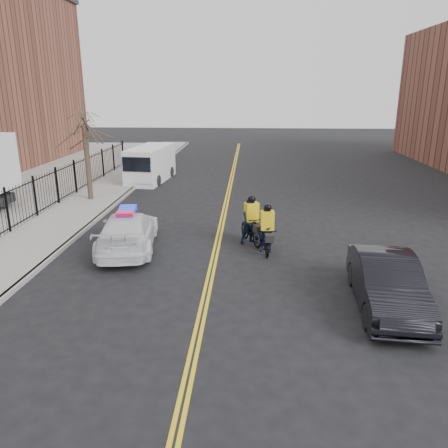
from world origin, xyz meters
The scene contains 12 objects.
ground centered at (0.00, 0.00, 0.00)m, with size 120.00×120.00×0.00m, color black.
center_line_left centered at (-0.08, 8.00, 0.01)m, with size 0.10×60.00×0.01m, color yellow.
center_line_right centered at (0.08, 8.00, 0.01)m, with size 0.10×60.00×0.01m, color yellow.
sidewalk centered at (-7.50, 8.00, 0.07)m, with size 3.00×60.00×0.15m, color gray.
curb centered at (-6.00, 8.00, 0.07)m, with size 0.20×60.00×0.15m, color gray.
iron_fence centered at (-9.00, 8.00, 1.00)m, with size 0.12×28.00×2.00m, color black, non-canonical shape.
street_tree centered at (-7.60, 10.00, 3.53)m, with size 3.20×3.20×4.80m.
police_cruiser centered at (-3.43, 2.56, 0.74)m, with size 2.73×5.29×1.63m.
dark_sedan centered at (5.19, -1.74, 0.76)m, with size 1.61×4.62×1.52m, color black.
cargo_van centered at (-5.52, 15.86, 1.13)m, with size 2.52×5.68×2.31m.
cyclist_near centered at (1.96, 2.58, 0.66)m, with size 0.85×1.99×1.90m.
cyclist_far centered at (1.37, 3.50, 0.79)m, with size 1.30×2.04×2.01m.
Camera 1 is at (1.25, -13.30, 5.99)m, focal length 35.00 mm.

